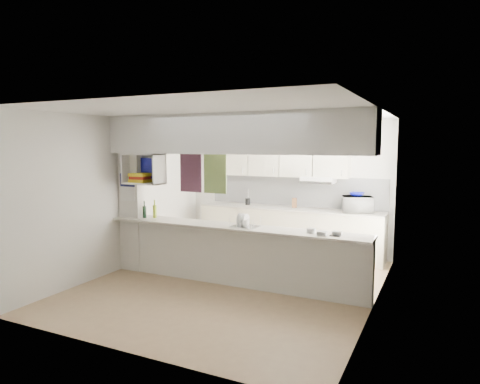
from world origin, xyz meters
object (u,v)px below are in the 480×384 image
Objects in this scene: dish_rack at (245,222)px; wine_bottles at (150,211)px; bowl at (357,194)px; microwave at (358,204)px.

wine_bottles reaches higher than dish_rack.
bowl reaches higher than wine_bottles.
bowl is 0.67× the size of dish_rack.
bowl is 3.69m from wine_bottles.
bowl is (-0.02, 0.03, 0.18)m from microwave.
wine_bottles is (-1.78, 0.05, 0.03)m from dish_rack.
wine_bottles is at bearing 17.11° from microwave.
dish_rack is 1.35× the size of wine_bottles.
bowl is 0.91× the size of wine_bottles.
microwave is 1.28× the size of dish_rack.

